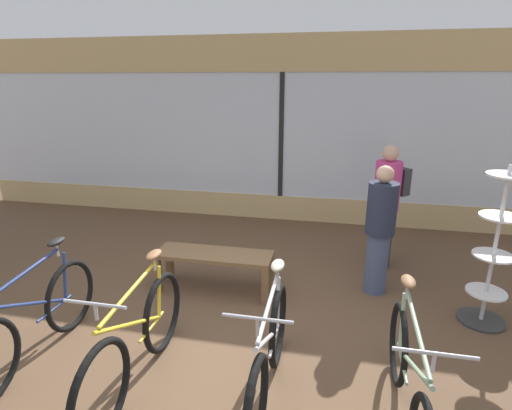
{
  "coord_description": "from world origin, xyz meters",
  "views": [
    {
      "loc": [
        0.98,
        -3.11,
        2.49
      ],
      "look_at": [
        0.0,
        1.65,
        0.95
      ],
      "focal_mm": 28.0,
      "sensor_mm": 36.0,
      "label": 1
    }
  ],
  "objects_px": {
    "accessory_rack": "(492,261)",
    "customer_near_rack": "(387,203)",
    "display_bench": "(214,260)",
    "customer_by_window": "(380,229)",
    "bicycle_far_left": "(34,321)",
    "bicycle_far_right": "(408,383)",
    "bicycle_left": "(137,342)",
    "bicycle_right": "(269,357)"
  },
  "relations": [
    {
      "from": "customer_near_rack",
      "to": "bicycle_far_right",
      "type": "bearing_deg",
      "value": -91.66
    },
    {
      "from": "bicycle_far_right",
      "to": "display_bench",
      "type": "bearing_deg",
      "value": 140.19
    },
    {
      "from": "accessory_rack",
      "to": "customer_by_window",
      "type": "distance_m",
      "value": 1.17
    },
    {
      "from": "bicycle_far_right",
      "to": "bicycle_far_left",
      "type": "bearing_deg",
      "value": 178.03
    },
    {
      "from": "bicycle_right",
      "to": "customer_near_rack",
      "type": "height_order",
      "value": "customer_near_rack"
    },
    {
      "from": "bicycle_right",
      "to": "bicycle_far_right",
      "type": "distance_m",
      "value": 1.04
    },
    {
      "from": "display_bench",
      "to": "customer_by_window",
      "type": "relative_size",
      "value": 0.89
    },
    {
      "from": "bicycle_right",
      "to": "bicycle_far_left",
      "type": "bearing_deg",
      "value": 178.62
    },
    {
      "from": "customer_near_rack",
      "to": "customer_by_window",
      "type": "xyz_separation_m",
      "value": [
        -0.14,
        -0.76,
        -0.09
      ]
    },
    {
      "from": "bicycle_far_left",
      "to": "display_bench",
      "type": "bearing_deg",
      "value": 51.64
    },
    {
      "from": "bicycle_right",
      "to": "customer_by_window",
      "type": "distance_m",
      "value": 2.23
    },
    {
      "from": "bicycle_right",
      "to": "display_bench",
      "type": "bearing_deg",
      "value": 120.65
    },
    {
      "from": "bicycle_far_left",
      "to": "customer_by_window",
      "type": "bearing_deg",
      "value": 31.4
    },
    {
      "from": "display_bench",
      "to": "customer_by_window",
      "type": "height_order",
      "value": "customer_by_window"
    },
    {
      "from": "accessory_rack",
      "to": "bicycle_far_left",
      "type": "bearing_deg",
      "value": -160.58
    },
    {
      "from": "bicycle_left",
      "to": "bicycle_right",
      "type": "height_order",
      "value": "bicycle_left"
    },
    {
      "from": "bicycle_far_left",
      "to": "accessory_rack",
      "type": "xyz_separation_m",
      "value": [
        4.22,
        1.49,
        0.3
      ]
    },
    {
      "from": "bicycle_far_left",
      "to": "bicycle_left",
      "type": "height_order",
      "value": "bicycle_left"
    },
    {
      "from": "bicycle_far_left",
      "to": "customer_by_window",
      "type": "relative_size",
      "value": 1.14
    },
    {
      "from": "customer_by_window",
      "to": "accessory_rack",
      "type": "bearing_deg",
      "value": -21.5
    },
    {
      "from": "bicycle_far_right",
      "to": "bicycle_left",
      "type": "bearing_deg",
      "value": 179.65
    },
    {
      "from": "bicycle_far_left",
      "to": "display_bench",
      "type": "relative_size",
      "value": 1.28
    },
    {
      "from": "bicycle_left",
      "to": "accessory_rack",
      "type": "xyz_separation_m",
      "value": [
        3.15,
        1.58,
        0.3
      ]
    },
    {
      "from": "display_bench",
      "to": "bicycle_left",
      "type": "bearing_deg",
      "value": -95.44
    },
    {
      "from": "customer_near_rack",
      "to": "accessory_rack",
      "type": "bearing_deg",
      "value": -51.76
    },
    {
      "from": "bicycle_far_left",
      "to": "customer_near_rack",
      "type": "relative_size",
      "value": 1.06
    },
    {
      "from": "bicycle_far_right",
      "to": "display_bench",
      "type": "height_order",
      "value": "bicycle_far_right"
    },
    {
      "from": "bicycle_right",
      "to": "customer_by_window",
      "type": "bearing_deg",
      "value": 63.68
    },
    {
      "from": "bicycle_far_right",
      "to": "display_bench",
      "type": "distance_m",
      "value": 2.58
    },
    {
      "from": "accessory_rack",
      "to": "customer_near_rack",
      "type": "relative_size",
      "value": 1.01
    },
    {
      "from": "customer_near_rack",
      "to": "display_bench",
      "type": "bearing_deg",
      "value": -151.13
    },
    {
      "from": "customer_near_rack",
      "to": "bicycle_right",
      "type": "bearing_deg",
      "value": -112.27
    },
    {
      "from": "accessory_rack",
      "to": "customer_near_rack",
      "type": "height_order",
      "value": "accessory_rack"
    },
    {
      "from": "accessory_rack",
      "to": "display_bench",
      "type": "bearing_deg",
      "value": 178.99
    },
    {
      "from": "accessory_rack",
      "to": "display_bench",
      "type": "xyz_separation_m",
      "value": [
        -3.0,
        0.05,
        -0.29
      ]
    },
    {
      "from": "bicycle_far_left",
      "to": "accessory_rack",
      "type": "bearing_deg",
      "value": 19.42
    },
    {
      "from": "customer_by_window",
      "to": "bicycle_far_right",
      "type": "bearing_deg",
      "value": -88.18
    },
    {
      "from": "bicycle_far_left",
      "to": "bicycle_far_right",
      "type": "xyz_separation_m",
      "value": [
        3.2,
        -0.11,
        -0.01
      ]
    },
    {
      "from": "bicycle_left",
      "to": "bicycle_right",
      "type": "distance_m",
      "value": 1.1
    },
    {
      "from": "bicycle_left",
      "to": "display_bench",
      "type": "height_order",
      "value": "bicycle_left"
    },
    {
      "from": "display_bench",
      "to": "customer_by_window",
      "type": "bearing_deg",
      "value": 11.03
    },
    {
      "from": "bicycle_left",
      "to": "bicycle_far_right",
      "type": "xyz_separation_m",
      "value": [
        2.14,
        -0.01,
        -0.02
      ]
    }
  ]
}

